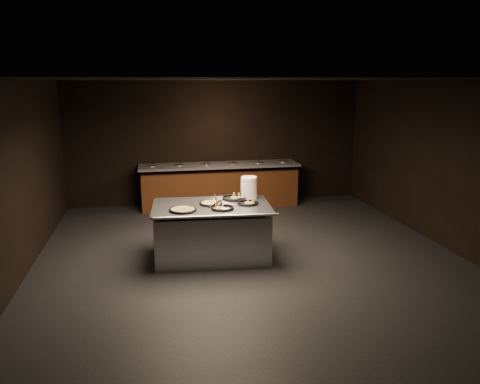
{
  "coord_description": "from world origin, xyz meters",
  "views": [
    {
      "loc": [
        -1.57,
        -7.03,
        2.87
      ],
      "look_at": [
        -0.15,
        0.3,
        1.1
      ],
      "focal_mm": 35.0,
      "sensor_mm": 36.0,
      "label": 1
    }
  ],
  "objects_px": {
    "pan_veggie_whole": "(183,210)",
    "pan_cheese_whole": "(211,203)",
    "serving_counter": "(212,233)",
    "plate_stack": "(249,187)"
  },
  "relations": [
    {
      "from": "plate_stack",
      "to": "pan_veggie_whole",
      "type": "height_order",
      "value": "plate_stack"
    },
    {
      "from": "plate_stack",
      "to": "serving_counter",
      "type": "bearing_deg",
      "value": -152.2
    },
    {
      "from": "plate_stack",
      "to": "pan_cheese_whole",
      "type": "bearing_deg",
      "value": -155.63
    },
    {
      "from": "pan_veggie_whole",
      "to": "pan_cheese_whole",
      "type": "distance_m",
      "value": 0.58
    },
    {
      "from": "serving_counter",
      "to": "pan_cheese_whole",
      "type": "height_order",
      "value": "pan_cheese_whole"
    },
    {
      "from": "pan_cheese_whole",
      "to": "plate_stack",
      "type": "bearing_deg",
      "value": 24.37
    },
    {
      "from": "pan_veggie_whole",
      "to": "plate_stack",
      "type": "bearing_deg",
      "value": 28.28
    },
    {
      "from": "serving_counter",
      "to": "pan_veggie_whole",
      "type": "relative_size",
      "value": 4.59
    },
    {
      "from": "pan_veggie_whole",
      "to": "pan_cheese_whole",
      "type": "xyz_separation_m",
      "value": [
        0.48,
        0.32,
        -0.0
      ]
    },
    {
      "from": "serving_counter",
      "to": "pan_veggie_whole",
      "type": "height_order",
      "value": "pan_veggie_whole"
    }
  ]
}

